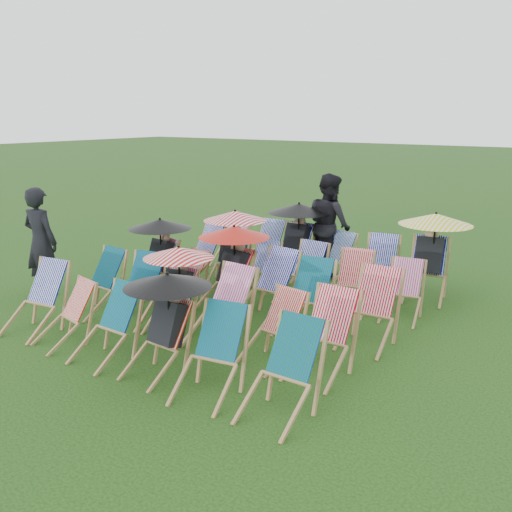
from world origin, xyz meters
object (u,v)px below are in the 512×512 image
Objects in this scene: person_left at (41,242)px; deckchair_5 at (281,372)px; deckchair_29 at (429,254)px; deckchair_0 at (34,299)px; person_rear at (329,224)px.

deckchair_5 is at bearing 162.57° from person_left.
deckchair_29 is 0.77× the size of person_left.
deckchair_29 reaches higher than deckchair_0.
person_left is 0.95× the size of person_rear.
person_rear is at bearing 61.12° from deckchair_0.
deckchair_29 is at bearing -152.88° from person_left.
deckchair_29 is (-0.04, 4.69, 0.27)m from deckchair_5.
deckchair_0 is 4.13m from deckchair_5.
deckchair_0 reaches higher than deckchair_5.
deckchair_29 is 2.13m from person_rear.
deckchair_29 is 6.54m from person_left.
deckchair_0 is at bearing 135.21° from person_left.
deckchair_5 is at bearing 146.37° from person_rear.
person_left is (-1.41, 1.14, 0.44)m from deckchair_0.
person_left reaches higher than deckchair_29.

